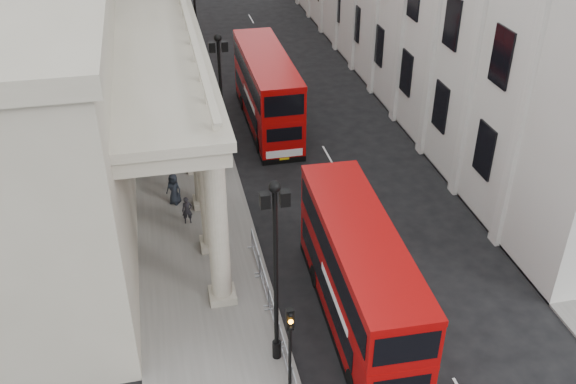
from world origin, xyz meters
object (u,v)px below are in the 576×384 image
(traffic_light, at_px, (290,337))
(lamp_post_south, at_px, (276,263))
(lamp_post_mid, at_px, (221,94))
(lamp_post_north, at_px, (195,14))
(bus_far, at_px, (267,89))
(pedestrian_a, at_px, (187,210))
(bus_near, at_px, (359,275))
(pedestrian_b, at_px, (150,160))
(pedestrian_c, at_px, (174,189))

(traffic_light, bearing_deg, lamp_post_south, 92.84)
(lamp_post_south, distance_m, lamp_post_mid, 16.00)
(lamp_post_south, xyz_separation_m, lamp_post_north, (0.00, 32.00, 0.00))
(lamp_post_mid, xyz_separation_m, bus_far, (3.67, 5.53, -2.30))
(lamp_post_north, distance_m, pedestrian_a, 22.13)
(bus_far, bearing_deg, bus_near, -89.48)
(pedestrian_a, distance_m, pedestrian_b, 6.07)
(traffic_light, relative_size, pedestrian_b, 2.47)
(lamp_post_mid, xyz_separation_m, lamp_post_north, (0.00, 16.00, 0.00))
(lamp_post_south, relative_size, pedestrian_c, 4.56)
(lamp_post_north, xyz_separation_m, bus_far, (3.67, -10.47, -2.30))
(pedestrian_a, bearing_deg, lamp_post_mid, 63.38)
(traffic_light, bearing_deg, pedestrian_b, 103.98)
(pedestrian_a, xyz_separation_m, pedestrian_b, (-1.72, 5.82, 0.11))
(pedestrian_b, bearing_deg, bus_far, -142.57)
(pedestrian_a, distance_m, pedestrian_c, 2.16)
(bus_near, height_order, pedestrian_a, bus_near)
(bus_far, relative_size, pedestrian_b, 6.63)
(lamp_post_north, height_order, bus_far, lamp_post_north)
(bus_near, bearing_deg, lamp_post_north, 98.75)
(lamp_post_north, xyz_separation_m, bus_near, (3.82, -30.49, -2.40))
(pedestrian_c, bearing_deg, lamp_post_south, -41.02)
(traffic_light, distance_m, pedestrian_b, 18.92)
(lamp_post_south, xyz_separation_m, bus_far, (3.67, 21.53, -2.30))
(lamp_post_north, bearing_deg, pedestrian_b, -105.72)
(lamp_post_south, xyz_separation_m, pedestrian_c, (-3.28, 12.49, -3.88))
(lamp_post_mid, bearing_deg, pedestrian_b, 177.09)
(lamp_post_south, distance_m, traffic_light, 2.71)
(lamp_post_north, height_order, bus_near, lamp_post_north)
(bus_near, xyz_separation_m, bus_far, (-0.15, 20.02, 0.10))
(lamp_post_south, height_order, lamp_post_north, same)
(lamp_post_south, height_order, lamp_post_mid, same)
(lamp_post_south, distance_m, pedestrian_a, 11.49)
(lamp_post_north, relative_size, pedestrian_c, 4.56)
(traffic_light, bearing_deg, bus_near, 43.44)
(lamp_post_south, relative_size, bus_near, 0.74)
(bus_far, xyz_separation_m, pedestrian_a, (-6.40, -11.12, -1.72))
(lamp_post_north, relative_size, bus_far, 0.72)
(lamp_post_south, height_order, bus_near, lamp_post_south)
(bus_far, relative_size, pedestrian_c, 6.34)
(bus_far, bearing_deg, pedestrian_c, -127.47)
(lamp_post_mid, height_order, lamp_post_north, same)
(bus_near, relative_size, bus_far, 0.97)
(bus_near, distance_m, pedestrian_c, 13.16)
(lamp_post_south, distance_m, pedestrian_b, 17.27)
(lamp_post_south, relative_size, pedestrian_a, 5.43)
(pedestrian_b, bearing_deg, traffic_light, 108.22)
(lamp_post_south, xyz_separation_m, bus_near, (3.82, 1.51, -2.40))
(lamp_post_mid, distance_m, pedestrian_c, 6.17)
(lamp_post_south, distance_m, bus_far, 21.96)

